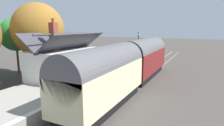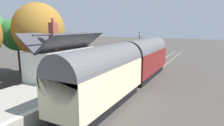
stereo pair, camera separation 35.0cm
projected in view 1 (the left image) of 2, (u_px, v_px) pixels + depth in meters
ground_plane at (130, 79)px, 20.71m from camera, size 160.00×160.00×0.00m
platform at (100, 72)px, 22.25m from camera, size 32.00×5.40×0.92m
platform_edge_coping at (120, 70)px, 21.06m from camera, size 32.00×0.36×0.02m
rail_near at (145, 81)px, 19.99m from camera, size 52.00×0.08×0.14m
rail_far at (132, 79)px, 20.62m from camera, size 52.00×0.08×0.14m
train at (129, 64)px, 17.57m from camera, size 18.71×2.73×4.32m
station_building at (66, 62)px, 18.13m from camera, size 7.17×4.21×5.39m
bench_platform_end at (136, 53)px, 30.87m from camera, size 1.41×0.46×0.88m
bench_near_building at (124, 57)px, 26.78m from camera, size 1.41×0.48×0.88m
bench_mid_platform at (110, 63)px, 22.72m from camera, size 1.41×0.46×0.88m
bench_by_lamp at (117, 60)px, 24.58m from camera, size 1.40×0.45×0.88m
planter_by_door at (124, 54)px, 30.97m from camera, size 0.91×0.32×0.62m
planter_edge_near at (117, 67)px, 21.32m from camera, size 1.03×0.32×0.65m
planter_corner_building at (137, 55)px, 29.92m from camera, size 0.53×0.53×0.78m
planter_bench_right at (131, 57)px, 27.75m from camera, size 0.60×0.60×0.86m
planter_bench_left at (117, 56)px, 28.38m from camera, size 0.45×0.45×0.80m
lamp_post_platform at (138, 40)px, 28.14m from camera, size 0.32×0.50×3.92m
station_sign_board at (125, 55)px, 24.30m from camera, size 0.96×0.06×1.57m
tree_mid_background at (16, 35)px, 22.43m from camera, size 3.59×3.87×6.64m
tree_behind_building at (38, 30)px, 19.98m from camera, size 5.19×5.47×8.07m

